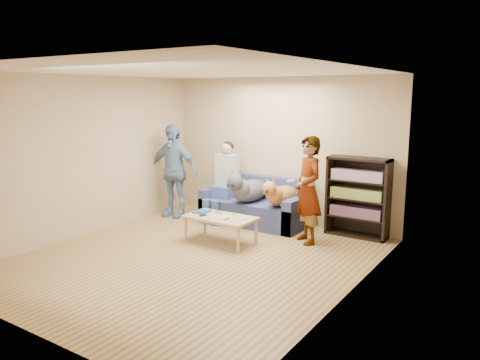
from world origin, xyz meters
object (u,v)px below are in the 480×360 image
Objects in this scene: coffee_table at (220,219)px; bookshelf at (358,195)px; person_seated at (224,178)px; notebook_blue at (202,211)px; dog_tan at (280,195)px; sofa at (256,207)px; camera_silver at (219,212)px; person_standing_right at (308,190)px; dog_gray at (248,189)px; person_standing_left at (173,171)px.

bookshelf reaches higher than coffee_table.
notebook_blue is at bearing -72.73° from person_seated.
bookshelf reaches higher than dog_tan.
sofa is (0.26, 1.23, -0.15)m from notebook_blue.
bookshelf is at bearing 42.27° from coffee_table.
notebook_blue is at bearing -144.68° from bookshelf.
camera_silver reaches higher than notebook_blue.
notebook_blue is 0.41m from coffee_table.
person_standing_right is 1.43m from coffee_table.
dog_tan is (0.61, 0.05, -0.03)m from dog_gray.
camera_silver is (1.57, -0.72, -0.43)m from person_standing_left.
person_standing_left is 1.58m from notebook_blue.
camera_silver is 0.10× the size of coffee_table.
coffee_table is at bearing -57.20° from person_seated.
person_seated reaches higher than notebook_blue.
coffee_table is at bearing -137.73° from bookshelf.
camera_silver is 1.16m from dog_tan.
person_standing_left is 1.72m from sofa.
person_seated reaches higher than camera_silver.
camera_silver is 0.97m from dog_gray.
bookshelf is (0.53, 0.77, -0.16)m from person_standing_right.
person_seated is at bearing 107.27° from notebook_blue.
camera_silver is 0.09× the size of dog_gray.
person_seated is 1.17× the size of dog_gray.
coffee_table is at bearing -80.98° from dog_gray.
notebook_blue is 0.24× the size of coffee_table.
coffee_table is at bearing -83.97° from sofa.
person_seated reaches higher than dog_gray.
camera_silver is 0.18m from coffee_table.
camera_silver is at bearing -89.25° from sofa.
person_standing_right is 2.83m from person_standing_left.
person_standing_left is at bearing 148.52° from notebook_blue.
person_standing_right is at bearing -22.82° from sofa.
person_seated is 1.28× the size of dog_tan.
notebook_blue is 0.29m from camera_silver.
sofa is 1.46× the size of bookshelf.
bookshelf is (1.22, 0.40, 0.06)m from dog_tan.
dog_gray is 1.11m from coffee_table.
sofa is at bearing 11.77° from person_seated.
dog_tan is 1.04× the size of coffee_table.
dog_gray is 0.97× the size of bookshelf.
dog_tan is at bearing -161.97° from bookshelf.
person_standing_left reaches higher than bookshelf.
coffee_table is at bearing -33.38° from person_standing_left.
bookshelf is (2.06, 1.46, 0.25)m from notebook_blue.
bookshelf is at bearing 4.37° from person_standing_left.
dog_gray is (-1.30, 0.32, -0.19)m from person_standing_right.
coffee_table is (-1.13, -0.75, -0.46)m from person_standing_right.
person_standing_right is at bearing 26.50° from camera_silver.
person_standing_right is at bearing -8.89° from person_standing_left.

